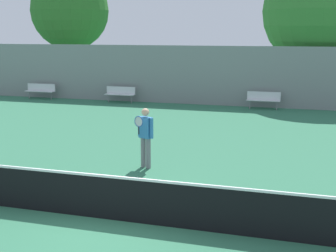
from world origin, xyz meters
The scene contains 9 objects.
ground_plane centered at (0.00, 0.00, 0.00)m, with size 100.00×100.00×0.00m, color #2D6B4C.
tennis_net centered at (0.00, 0.00, 0.49)m, with size 10.56×0.09×0.96m.
tennis_player centered at (-0.61, 3.78, 0.98)m, with size 0.52×0.49×1.72m.
bench_courtside_near centered at (1.62, 15.24, 0.53)m, with size 1.66×0.40×0.86m.
bench_courtside_far centered at (-6.12, 15.24, 0.53)m, with size 1.68×0.40×0.86m.
bench_by_gate centered at (-11.09, 15.24, 0.54)m, with size 1.79×0.40×0.86m.
back_fence centered at (0.00, 15.77, 1.55)m, with size 35.48×0.06×3.11m.
tree_green_broad centered at (-12.29, 21.38, 5.23)m, with size 5.33×5.33×7.91m.
tree_dark_dense centered at (4.27, 19.00, 4.94)m, with size 6.49×6.49×8.20m.
Camera 1 is at (3.72, -8.40, 3.84)m, focal length 50.00 mm.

